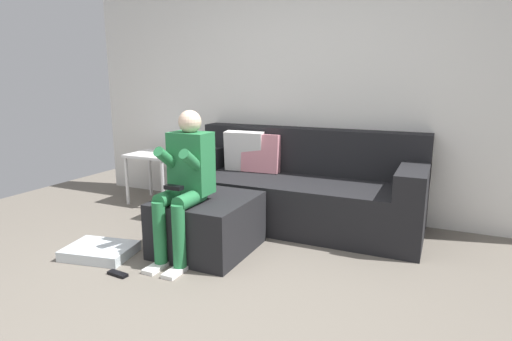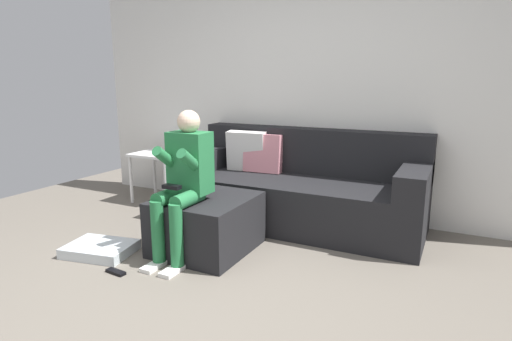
{
  "view_description": "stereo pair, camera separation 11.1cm",
  "coord_description": "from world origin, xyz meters",
  "px_view_note": "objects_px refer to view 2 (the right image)",
  "views": [
    {
      "loc": [
        1.33,
        -1.88,
        1.37
      ],
      "look_at": [
        -0.14,
        1.33,
        0.61
      ],
      "focal_mm": 29.1,
      "sensor_mm": 36.0,
      "label": 1
    },
    {
      "loc": [
        1.44,
        -1.83,
        1.37
      ],
      "look_at": [
        -0.14,
        1.33,
        0.61
      ],
      "focal_mm": 29.1,
      "sensor_mm": 36.0,
      "label": 2
    }
  ],
  "objects_px": {
    "couch_sectional": "(299,189)",
    "ottoman": "(207,224)",
    "remote_near_ottoman": "(116,272)",
    "side_table": "(159,161)",
    "person_seated": "(184,176)",
    "storage_bin": "(100,249)"
  },
  "relations": [
    {
      "from": "couch_sectional",
      "to": "ottoman",
      "type": "relative_size",
      "value": 3.0
    },
    {
      "from": "couch_sectional",
      "to": "remote_near_ottoman",
      "type": "xyz_separation_m",
      "value": [
        -0.8,
        -1.63,
        -0.34
      ]
    },
    {
      "from": "ottoman",
      "to": "side_table",
      "type": "xyz_separation_m",
      "value": [
        -1.26,
        0.95,
        0.25
      ]
    },
    {
      "from": "remote_near_ottoman",
      "to": "couch_sectional",
      "type": "bearing_deg",
      "value": 69.32
    },
    {
      "from": "person_seated",
      "to": "side_table",
      "type": "height_order",
      "value": "person_seated"
    },
    {
      "from": "remote_near_ottoman",
      "to": "storage_bin",
      "type": "bearing_deg",
      "value": 156.37
    },
    {
      "from": "couch_sectional",
      "to": "storage_bin",
      "type": "xyz_separation_m",
      "value": [
        -1.17,
        -1.43,
        -0.31
      ]
    },
    {
      "from": "side_table",
      "to": "ottoman",
      "type": "bearing_deg",
      "value": -37.04
    },
    {
      "from": "couch_sectional",
      "to": "remote_near_ottoman",
      "type": "relative_size",
      "value": 14.1
    },
    {
      "from": "ottoman",
      "to": "storage_bin",
      "type": "xyz_separation_m",
      "value": [
        -0.72,
        -0.47,
        -0.18
      ]
    },
    {
      "from": "person_seated",
      "to": "side_table",
      "type": "relative_size",
      "value": 2.03
    },
    {
      "from": "storage_bin",
      "to": "side_table",
      "type": "bearing_deg",
      "value": 110.75
    },
    {
      "from": "person_seated",
      "to": "storage_bin",
      "type": "distance_m",
      "value": 0.94
    },
    {
      "from": "ottoman",
      "to": "remote_near_ottoman",
      "type": "xyz_separation_m",
      "value": [
        -0.35,
        -0.67,
        -0.21
      ]
    },
    {
      "from": "storage_bin",
      "to": "remote_near_ottoman",
      "type": "bearing_deg",
      "value": -28.96
    },
    {
      "from": "remote_near_ottoman",
      "to": "side_table",
      "type": "bearing_deg",
      "value": 124.59
    },
    {
      "from": "ottoman",
      "to": "remote_near_ottoman",
      "type": "bearing_deg",
      "value": -117.47
    },
    {
      "from": "person_seated",
      "to": "storage_bin",
      "type": "xyz_separation_m",
      "value": [
        -0.65,
        -0.28,
        -0.62
      ]
    },
    {
      "from": "person_seated",
      "to": "remote_near_ottoman",
      "type": "xyz_separation_m",
      "value": [
        -0.28,
        -0.49,
        -0.65
      ]
    },
    {
      "from": "ottoman",
      "to": "side_table",
      "type": "bearing_deg",
      "value": 142.96
    },
    {
      "from": "storage_bin",
      "to": "remote_near_ottoman",
      "type": "distance_m",
      "value": 0.43
    },
    {
      "from": "person_seated",
      "to": "ottoman",
      "type": "bearing_deg",
      "value": 67.77
    }
  ]
}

